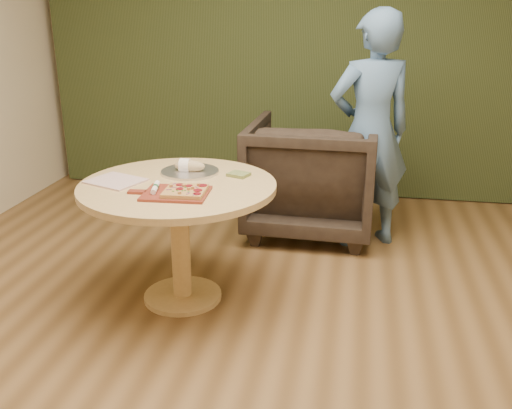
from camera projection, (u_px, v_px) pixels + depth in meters
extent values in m
cube|color=brown|center=(240.00, 367.00, 2.90)|extent=(5.00, 6.00, 0.02)
cube|color=beige|center=(305.00, 41.00, 5.22)|extent=(5.00, 0.02, 2.80)
cube|color=#283217|center=(304.00, 42.00, 5.12)|extent=(4.80, 0.14, 2.78)
cylinder|color=#DAB370|center=(183.00, 296.00, 3.56)|extent=(0.48, 0.48, 0.03)
cylinder|color=#DAB370|center=(181.00, 246.00, 3.44)|extent=(0.12, 0.12, 0.68)
cylinder|color=#DAB370|center=(178.00, 187.00, 3.32)|extent=(1.15, 1.15, 0.04)
cube|color=maroon|center=(176.00, 193.00, 3.12)|extent=(0.37, 0.30, 0.01)
cube|color=maroon|center=(137.00, 192.00, 3.14)|extent=(0.10, 0.06, 0.01)
cube|color=tan|center=(185.00, 191.00, 3.09)|extent=(0.23, 0.23, 0.02)
cylinder|color=maroon|center=(198.00, 190.00, 3.07)|extent=(0.05, 0.05, 0.00)
cylinder|color=maroon|center=(180.00, 189.00, 3.09)|extent=(0.04, 0.04, 0.00)
cylinder|color=maroon|center=(197.00, 194.00, 3.01)|extent=(0.04, 0.04, 0.00)
cylinder|color=maroon|center=(180.00, 185.00, 3.16)|extent=(0.04, 0.04, 0.00)
cylinder|color=maroon|center=(189.00, 186.00, 3.14)|extent=(0.04, 0.04, 0.00)
cylinder|color=maroon|center=(203.00, 185.00, 3.15)|extent=(0.05, 0.05, 0.00)
cube|color=#BC8046|center=(171.00, 186.00, 3.12)|extent=(0.02, 0.02, 0.01)
cube|color=#BC8046|center=(198.00, 185.00, 3.14)|extent=(0.02, 0.02, 0.01)
cube|color=#BC8046|center=(189.00, 189.00, 3.08)|extent=(0.02, 0.02, 0.01)
cube|color=#BC8046|center=(184.00, 186.00, 3.13)|extent=(0.02, 0.02, 0.01)
cube|color=#BC8046|center=(180.00, 193.00, 3.01)|extent=(0.02, 0.02, 0.01)
cube|color=#BC8046|center=(193.00, 188.00, 3.09)|extent=(0.02, 0.02, 0.01)
cube|color=#27681E|center=(173.00, 191.00, 3.05)|extent=(0.01, 0.01, 0.00)
cube|color=#27681E|center=(171.00, 189.00, 3.08)|extent=(0.01, 0.01, 0.00)
cube|color=#27681E|center=(185.00, 190.00, 3.07)|extent=(0.01, 0.01, 0.00)
cube|color=#27681E|center=(191.00, 185.00, 3.15)|extent=(0.01, 0.01, 0.00)
cube|color=#27681E|center=(177.00, 190.00, 3.07)|extent=(0.01, 0.01, 0.00)
cube|color=#27681E|center=(183.00, 191.00, 3.06)|extent=(0.01, 0.01, 0.00)
cube|color=#27681E|center=(185.00, 187.00, 3.12)|extent=(0.01, 0.01, 0.00)
cube|color=#27681E|center=(201.00, 190.00, 3.08)|extent=(0.01, 0.01, 0.00)
cube|color=#27681E|center=(188.00, 192.00, 3.04)|extent=(0.01, 0.01, 0.00)
cube|color=#8A4C75|center=(188.00, 193.00, 3.02)|extent=(0.01, 0.03, 0.00)
cube|color=#8A4C75|center=(174.00, 184.00, 3.18)|extent=(0.02, 0.03, 0.00)
cube|color=#8A4C75|center=(174.00, 187.00, 3.12)|extent=(0.03, 0.02, 0.00)
cube|color=#8A4C75|center=(194.00, 194.00, 3.00)|extent=(0.01, 0.03, 0.00)
cube|color=#8A4C75|center=(197.00, 187.00, 3.12)|extent=(0.03, 0.02, 0.00)
cube|color=#8A4C75|center=(169.00, 190.00, 3.08)|extent=(0.03, 0.01, 0.00)
cube|color=#8A4C75|center=(182.00, 187.00, 3.12)|extent=(0.03, 0.01, 0.00)
cylinder|color=white|center=(155.00, 187.00, 3.14)|extent=(0.06, 0.17, 0.03)
cylinder|color=#194C26|center=(155.00, 187.00, 3.14)|extent=(0.04, 0.03, 0.03)
cube|color=silver|center=(158.00, 182.00, 3.23)|extent=(0.02, 0.04, 0.00)
cube|color=white|center=(116.00, 181.00, 3.34)|extent=(0.37, 0.34, 0.01)
cylinder|color=silver|center=(190.00, 172.00, 3.52)|extent=(0.35, 0.35, 0.01)
cylinder|color=silver|center=(190.00, 171.00, 3.51)|extent=(0.36, 0.36, 0.02)
ellipsoid|color=tan|center=(190.00, 166.00, 3.50)|extent=(0.19, 0.08, 0.07)
cylinder|color=white|center=(185.00, 166.00, 3.51)|extent=(0.06, 0.09, 0.09)
cube|color=#54622C|center=(239.00, 174.00, 3.45)|extent=(0.15, 0.14, 0.02)
imported|color=black|center=(312.00, 171.00, 4.46)|extent=(1.00, 0.94, 0.99)
imported|color=#4F749C|center=(370.00, 132.00, 4.11)|extent=(0.74, 0.62, 1.72)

